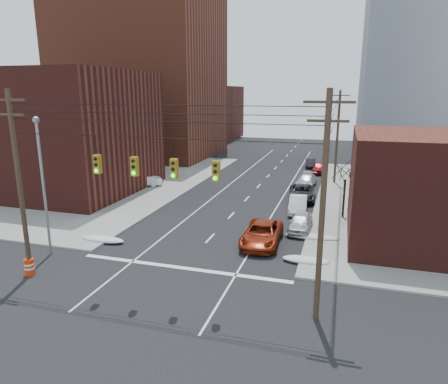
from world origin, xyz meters
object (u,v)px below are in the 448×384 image
Objects in this scene: parked_car_c at (302,193)px; parked_car_d at (306,181)px; red_pickup at (262,234)px; parked_car_a at (301,222)px; lot_car_a at (142,180)px; lot_car_d at (127,171)px; parked_car_e at (319,168)px; lot_car_c at (71,190)px; parked_car_f at (310,163)px; lot_car_b at (117,183)px; parked_car_b at (298,204)px; construction_barrel at (29,267)px.

parked_car_c is 1.15× the size of parked_car_d.
red_pickup is 4.33m from parked_car_a.
lot_car_a is 5.95m from lot_car_d.
parked_car_a is 0.78× the size of parked_car_c.
lot_car_d is at bearing 162.50° from parked_car_c.
parked_car_a is 0.97× the size of parked_car_e.
parked_car_c is at bearing 81.86° from red_pickup.
parked_car_a is 24.44m from lot_car_c.
lot_car_b is at bearing -139.50° from parked_car_f.
parked_car_b is 0.91× the size of lot_car_c.
lot_car_a reaches higher than parked_car_f.
parked_car_e is 25.59m from lot_car_d.
lot_car_a is at bearing -54.87° from lot_car_c.
red_pickup is at bearing 35.95° from construction_barrel.
parked_car_a is at bearing -115.92° from lot_car_c.
parked_car_a is 1.09× the size of parked_car_f.
construction_barrel is at bearing -111.57° from parked_car_d.
parked_car_c reaches higher than parked_car_b.
parked_car_a is at bearing -137.71° from lot_car_d.
parked_car_e is 4.32× the size of construction_barrel.
parked_car_c is at bearing -84.42° from parked_car_d.
lot_car_d reaches higher than construction_barrel.
parked_car_b is 1.02× the size of lot_car_d.
parked_car_b is at bearing 98.85° from parked_car_a.
parked_car_b is at bearing 77.95° from red_pickup.
lot_car_a is (-18.38, 0.42, 0.12)m from parked_car_c.
lot_car_d reaches higher than parked_car_f.
lot_car_b reaches higher than parked_car_a.
lot_car_b reaches higher than parked_car_c.
lot_car_c is at bearing -138.14° from parked_car_f.
parked_car_f is 0.89× the size of lot_car_d.
parked_car_d is 0.96× the size of lot_car_c.
parked_car_e is (0.91, 8.51, 0.05)m from parked_car_d.
lot_car_d is at bearing -171.27° from parked_car_d.
parked_car_c is at bearing -118.11° from lot_car_d.
parked_car_f is at bearing 109.72° from parked_car_e.
lot_car_b is at bearing -176.72° from lot_car_d.
parked_car_e is 4.31m from parked_car_f.
lot_car_a is at bearing -157.96° from parked_car_d.
parked_car_c is 1.25× the size of parked_car_e.
parked_car_f is at bearing 87.89° from parked_car_b.
red_pickup is 1.31× the size of parked_car_a.
lot_car_c is (-23.28, -6.00, 0.11)m from parked_car_c.
lot_car_c reaches higher than parked_car_c.
parked_car_e is 1.12× the size of parked_car_f.
parked_car_b is 20.64m from lot_car_b.
parked_car_f is at bearing 97.15° from parked_car_d.
red_pickup is 22.91m from lot_car_c.
parked_car_d is 1.09× the size of parked_car_e.
lot_car_b is at bearing -52.26° from lot_car_c.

